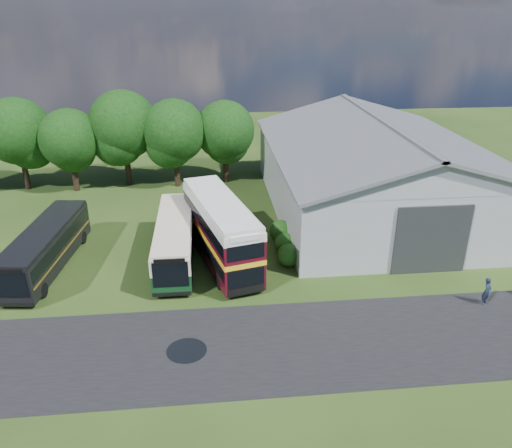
{
  "coord_description": "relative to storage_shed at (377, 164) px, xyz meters",
  "views": [
    {
      "loc": [
        -0.02,
        -25.13,
        17.32
      ],
      "look_at": [
        3.43,
        8.0,
        2.42
      ],
      "focal_mm": 35.0,
      "sensor_mm": 36.0,
      "label": 1
    }
  ],
  "objects": [
    {
      "name": "visitor_a",
      "position": [
        1.95,
        -16.29,
        -3.25
      ],
      "size": [
        0.79,
        0.77,
        1.83
      ],
      "primitive_type": "imported",
      "rotation": [
        0.0,
        0.0,
        0.72
      ],
      "color": "#182136",
      "rests_on": "ground"
    },
    {
      "name": "storage_shed",
      "position": [
        0.0,
        0.0,
        0.0
      ],
      "size": [
        18.8,
        24.8,
        8.15
      ],
      "color": "gray",
      "rests_on": "ground"
    },
    {
      "name": "tree_left_a",
      "position": [
        -33.0,
        8.52,
        1.71
      ],
      "size": [
        6.46,
        6.46,
        9.12
      ],
      "color": "black",
      "rests_on": "ground"
    },
    {
      "name": "asphalt_road",
      "position": [
        -12.0,
        -18.98,
        -4.17
      ],
      "size": [
        60.0,
        8.0,
        0.02
      ],
      "primitive_type": "cube",
      "color": "black",
      "rests_on": "ground"
    },
    {
      "name": "tree_left_b",
      "position": [
        -28.0,
        7.52,
        1.09
      ],
      "size": [
        5.78,
        5.78,
        8.16
      ],
      "color": "black",
      "rests_on": "ground"
    },
    {
      "name": "shrub_front",
      "position": [
        -9.4,
        -9.98,
        -4.17
      ],
      "size": [
        1.7,
        1.7,
        1.7
      ],
      "primitive_type": "sphere",
      "color": "#194714",
      "rests_on": "ground"
    },
    {
      "name": "tree_right_b",
      "position": [
        -13.0,
        8.62,
        1.27
      ],
      "size": [
        5.98,
        5.98,
        8.45
      ],
      "color": "black",
      "rests_on": "ground"
    },
    {
      "name": "tree_right_a",
      "position": [
        -18.0,
        7.82,
        1.52
      ],
      "size": [
        6.26,
        6.26,
        8.83
      ],
      "color": "black",
      "rests_on": "ground"
    },
    {
      "name": "puddle",
      "position": [
        -16.5,
        -18.98,
        -4.17
      ],
      "size": [
        2.2,
        2.2,
        0.01
      ],
      "primitive_type": "cylinder",
      "color": "black",
      "rests_on": "ground"
    },
    {
      "name": "ground",
      "position": [
        -15.0,
        -15.98,
        -4.17
      ],
      "size": [
        120.0,
        120.0,
        0.0
      ],
      "primitive_type": "plane",
      "color": "#1B3310",
      "rests_on": "ground"
    },
    {
      "name": "shrub_mid",
      "position": [
        -9.4,
        -7.98,
        -4.17
      ],
      "size": [
        1.6,
        1.6,
        1.6
      ],
      "primitive_type": "sphere",
      "color": "#194714",
      "rests_on": "ground"
    },
    {
      "name": "bus_maroon_double",
      "position": [
        -14.2,
        -8.83,
        -1.81
      ],
      "size": [
        5.45,
        11.34,
        4.72
      ],
      "rotation": [
        0.0,
        0.0,
        0.25
      ],
      "color": "black",
      "rests_on": "ground"
    },
    {
      "name": "bus_dark_single",
      "position": [
        -26.39,
        -8.62,
        -2.55
      ],
      "size": [
        3.78,
        11.21,
        3.03
      ],
      "rotation": [
        0.0,
        0.0,
        -0.11
      ],
      "color": "black",
      "rests_on": "ground"
    },
    {
      "name": "bus_green_single",
      "position": [
        -17.49,
        -8.28,
        -2.53
      ],
      "size": [
        2.64,
        11.17,
        3.08
      ],
      "rotation": [
        0.0,
        0.0,
        -0.0
      ],
      "color": "black",
      "rests_on": "ground"
    },
    {
      "name": "tree_mid",
      "position": [
        -23.0,
        8.82,
        2.02
      ],
      "size": [
        6.8,
        6.8,
        9.6
      ],
      "color": "black",
      "rests_on": "ground"
    },
    {
      "name": "shrub_back",
      "position": [
        -9.4,
        -5.98,
        -4.17
      ],
      "size": [
        1.8,
        1.8,
        1.8
      ],
      "primitive_type": "sphere",
      "color": "#194714",
      "rests_on": "ground"
    }
  ]
}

